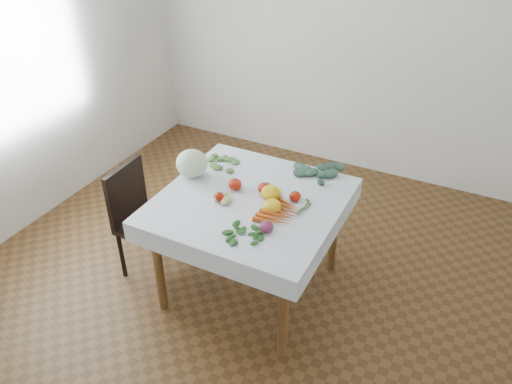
# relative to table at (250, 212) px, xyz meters

# --- Properties ---
(ground) EXTENTS (4.00, 4.00, 0.00)m
(ground) POSITION_rel_table_xyz_m (0.00, 0.00, -0.65)
(ground) COLOR brown
(back_wall) EXTENTS (4.00, 0.04, 2.70)m
(back_wall) POSITION_rel_table_xyz_m (0.00, 2.00, 0.70)
(back_wall) COLOR white
(back_wall) RESTS_ON ground
(left_wall) EXTENTS (0.04, 4.00, 2.70)m
(left_wall) POSITION_rel_table_xyz_m (-2.00, 0.00, 0.70)
(left_wall) COLOR white
(left_wall) RESTS_ON ground
(table) EXTENTS (1.00, 1.00, 0.75)m
(table) POSITION_rel_table_xyz_m (0.00, 0.00, 0.00)
(table) COLOR brown
(table) RESTS_ON ground
(tablecloth) EXTENTS (1.12, 1.12, 0.01)m
(tablecloth) POSITION_rel_table_xyz_m (0.00, 0.00, 0.10)
(tablecloth) COLOR white
(tablecloth) RESTS_ON table
(chair) EXTENTS (0.39, 0.39, 0.84)m
(chair) POSITION_rel_table_xyz_m (-0.80, -0.15, -0.17)
(chair) COLOR black
(chair) RESTS_ON ground
(cabbage) EXTENTS (0.27, 0.27, 0.19)m
(cabbage) POSITION_rel_table_xyz_m (-0.48, 0.08, 0.20)
(cabbage) COLOR silver
(cabbage) RESTS_ON tablecloth
(tomato_a) EXTENTS (0.11, 0.11, 0.08)m
(tomato_a) POSITION_rel_table_xyz_m (-0.14, 0.06, 0.14)
(tomato_a) COLOR #AD1C0B
(tomato_a) RESTS_ON tablecloth
(tomato_b) EXTENTS (0.09, 0.09, 0.06)m
(tomato_b) POSITION_rel_table_xyz_m (0.26, 0.11, 0.13)
(tomato_b) COLOR #AD1C0B
(tomato_b) RESTS_ON tablecloth
(tomato_c) EXTENTS (0.08, 0.08, 0.06)m
(tomato_c) POSITION_rel_table_xyz_m (-0.17, -0.11, 0.13)
(tomato_c) COLOR #AD1C0B
(tomato_c) RESTS_ON tablecloth
(tomato_d) EXTENTS (0.09, 0.09, 0.07)m
(tomato_d) POSITION_rel_table_xyz_m (0.04, 0.10, 0.14)
(tomato_d) COLOR #AD1C0B
(tomato_d) RESTS_ON tablecloth
(heirloom_back) EXTENTS (0.16, 0.16, 0.09)m
(heirloom_back) POSITION_rel_table_xyz_m (0.12, 0.06, 0.15)
(heirloom_back) COLOR yellow
(heirloom_back) RESTS_ON tablecloth
(heirloom_front) EXTENTS (0.14, 0.14, 0.08)m
(heirloom_front) POSITION_rel_table_xyz_m (0.18, -0.05, 0.14)
(heirloom_front) COLOR yellow
(heirloom_front) RESTS_ON tablecloth
(onion_a) EXTENTS (0.10, 0.10, 0.06)m
(onion_a) POSITION_rel_table_xyz_m (0.05, 0.12, 0.13)
(onion_a) COLOR #561839
(onion_a) RESTS_ON tablecloth
(onion_b) EXTENTS (0.10, 0.10, 0.07)m
(onion_b) POSITION_rel_table_xyz_m (0.24, -0.26, 0.14)
(onion_b) COLOR #561839
(onion_b) RESTS_ON tablecloth
(tomatillo_cluster) EXTENTS (0.15, 0.09, 0.04)m
(tomatillo_cluster) POSITION_rel_table_xyz_m (-0.14, -0.11, 0.12)
(tomatillo_cluster) COLOR #C7D47A
(tomatillo_cluster) RESTS_ON tablecloth
(carrot_bunch) EXTENTS (0.23, 0.31, 0.03)m
(carrot_bunch) POSITION_rel_table_xyz_m (0.24, -0.06, 0.12)
(carrot_bunch) COLOR #D24717
(carrot_bunch) RESTS_ON tablecloth
(kale_bunch) EXTENTS (0.33, 0.28, 0.04)m
(kale_bunch) POSITION_rel_table_xyz_m (0.25, 0.48, 0.12)
(kale_bunch) COLOR #3B614E
(kale_bunch) RESTS_ON tablecloth
(basil_bunch) EXTENTS (0.24, 0.21, 0.01)m
(basil_bunch) POSITION_rel_table_xyz_m (0.16, -0.33, 0.11)
(basil_bunch) COLOR #1B5019
(basil_bunch) RESTS_ON tablecloth
(dill_bunch) EXTENTS (0.22, 0.18, 0.02)m
(dill_bunch) POSITION_rel_table_xyz_m (-0.37, 0.30, 0.11)
(dill_bunch) COLOR #4A833C
(dill_bunch) RESTS_ON tablecloth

